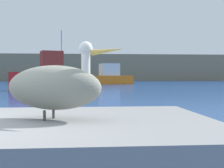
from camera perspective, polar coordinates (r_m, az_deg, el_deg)
hillside_backdrop at (r=67.88m, az=-6.50°, el=2.78°), size 140.00×12.10×5.15m
pier_dock at (r=3.62m, az=-10.15°, el=-12.30°), size 3.45×2.69×0.78m
pelican at (r=3.51m, az=-10.07°, el=-0.49°), size 1.33×0.94×0.82m
fishing_boat_red at (r=26.81m, az=-11.66°, el=1.35°), size 5.46×2.93×4.87m
fishing_boat_orange at (r=41.71m, az=-1.40°, el=1.19°), size 8.06×4.12×3.77m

